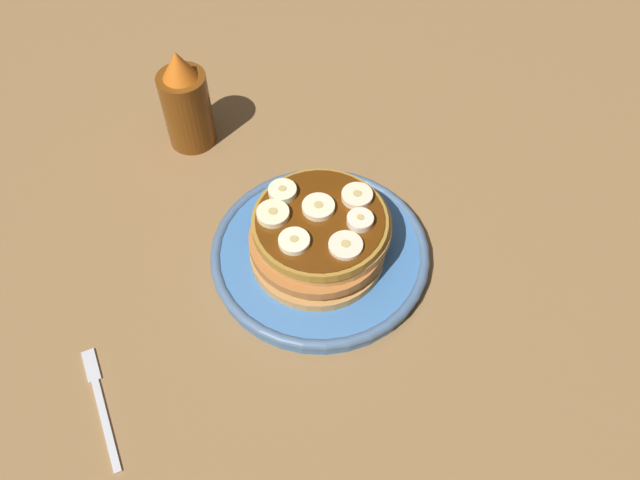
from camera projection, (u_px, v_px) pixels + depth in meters
The scene contains 12 objects.
ground_plane at pixel (320, 267), 72.68cm from camera, with size 140.00×140.00×3.00cm, color olive.
plate at pixel (320, 253), 70.61cm from camera, with size 23.64×23.64×1.98cm.
pancake_stack at pixel (321, 235), 67.95cm from camera, with size 15.47×14.75×5.53cm.
banana_slice_0 at pixel (318, 207), 66.22cm from camera, with size 3.36×3.36×0.88cm.
banana_slice_1 at pixel (273, 214), 65.66cm from camera, with size 3.34×3.34×0.95cm.
banana_slice_2 at pixel (360, 221), 65.11cm from camera, with size 2.71×2.71×1.05cm.
banana_slice_3 at pixel (294, 242), 63.67cm from camera, with size 3.12×3.12×0.88cm.
banana_slice_4 at pixel (346, 246), 63.48cm from camera, with size 3.39×3.39×0.70cm.
banana_slice_5 at pixel (357, 196), 67.06cm from camera, with size 3.24×3.24×0.94cm.
banana_slice_6 at pixel (282, 192), 67.40cm from camera, with size 2.97×2.97×1.00cm.
fork at pixel (100, 400), 61.56cm from camera, with size 8.33×11.17×0.50cm.
syrup_bottle at pixel (186, 103), 77.68cm from camera, with size 5.80×5.80×13.34cm.
Camera 1 is at (34.95, 20.92, 58.77)cm, focal length 36.63 mm.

